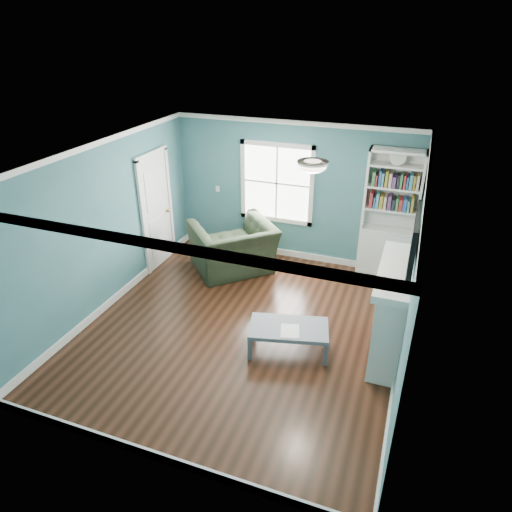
% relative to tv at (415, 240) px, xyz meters
% --- Properties ---
extents(floor, '(5.00, 5.00, 0.00)m').
position_rel_tv_xyz_m(floor, '(-2.20, -0.20, -1.72)').
color(floor, black).
rests_on(floor, ground).
extents(room_walls, '(5.00, 5.00, 5.00)m').
position_rel_tv_xyz_m(room_walls, '(-2.20, -0.20, -0.14)').
color(room_walls, '#2F676B').
rests_on(room_walls, ground).
extents(trim, '(4.50, 5.00, 2.60)m').
position_rel_tv_xyz_m(trim, '(-2.20, -0.20, -0.49)').
color(trim, white).
rests_on(trim, ground).
extents(window, '(1.40, 0.06, 1.50)m').
position_rel_tv_xyz_m(window, '(-2.50, 2.29, -0.27)').
color(window, white).
rests_on(window, room_walls).
extents(bookshelf, '(0.90, 0.35, 2.31)m').
position_rel_tv_xyz_m(bookshelf, '(-0.43, 2.10, -0.80)').
color(bookshelf, silver).
rests_on(bookshelf, ground).
extents(fireplace, '(0.44, 1.58, 1.30)m').
position_rel_tv_xyz_m(fireplace, '(-0.12, 0.00, -1.09)').
color(fireplace, black).
rests_on(fireplace, ground).
extents(tv, '(0.06, 1.10, 0.65)m').
position_rel_tv_xyz_m(tv, '(0.00, 0.00, 0.00)').
color(tv, black).
rests_on(tv, fireplace).
extents(door, '(0.12, 0.98, 2.17)m').
position_rel_tv_xyz_m(door, '(-4.42, 1.20, -0.65)').
color(door, silver).
rests_on(door, ground).
extents(ceiling_fixture, '(0.38, 0.38, 0.15)m').
position_rel_tv_xyz_m(ceiling_fixture, '(-1.30, -0.10, 0.82)').
color(ceiling_fixture, white).
rests_on(ceiling_fixture, room_walls).
extents(light_switch, '(0.08, 0.01, 0.12)m').
position_rel_tv_xyz_m(light_switch, '(-3.70, 2.28, -0.52)').
color(light_switch, white).
rests_on(light_switch, room_walls).
extents(recliner, '(1.62, 1.60, 1.21)m').
position_rel_tv_xyz_m(recliner, '(-3.02, 1.40, -1.12)').
color(recliner, black).
rests_on(recliner, ground).
extents(coffee_table, '(1.18, 0.82, 0.39)m').
position_rel_tv_xyz_m(coffee_table, '(-1.41, -0.47, -1.39)').
color(coffee_table, '#4D535D').
rests_on(coffee_table, ground).
extents(paper_sheet, '(0.32, 0.37, 0.00)m').
position_rel_tv_xyz_m(paper_sheet, '(-1.37, -0.56, -1.33)').
color(paper_sheet, white).
rests_on(paper_sheet, coffee_table).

